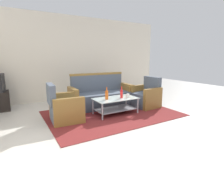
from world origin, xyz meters
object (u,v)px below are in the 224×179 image
Objects in this scene: armchair_left at (64,108)px; bottle_red at (122,94)px; bottle_orange at (107,95)px; cup at (128,96)px; coffee_table at (116,103)px; couch at (101,96)px; armchair_right at (145,97)px.

armchair_left is 2.92× the size of bottle_red.
bottle_orange reaches higher than cup.
coffee_table is at bearing -1.64° from bottle_orange.
cup is (0.31, -0.89, 0.14)m from couch.
armchair_left is at bearing 171.22° from bottle_red.
couch is at bearing 100.76° from bottle_red.
bottle_red reaches higher than cup.
couch is 18.25× the size of cup.
couch is 2.15× the size of armchair_left.
armchair_left reaches higher than bottle_red.
coffee_table is at bearing 93.05° from couch.
cup is at bearing -20.11° from coffee_table.
couch is 1.29m from armchair_right.
armchair_left is at bearing 172.52° from coffee_table.
armchair_right is 2.92× the size of bottle_red.
couch is at bearing 120.45° from armchair_left.
armchair_left is 1.44m from bottle_red.
bottle_orange is at bearing 92.02° from armchair_right.
cup is (0.16, -0.06, -0.06)m from bottle_red.
armchair_left is (-1.24, -0.62, -0.03)m from couch.
cup is (1.56, -0.28, 0.17)m from armchair_left.
cup reaches higher than coffee_table.
couch is at bearing 109.38° from cup.
couch is 0.78m from coffee_table.
armchair_left and armchair_right have the same top height.
couch is at bearing 56.77° from armchair_right.
coffee_table is (0.01, -0.78, -0.04)m from couch.
armchair_right is 1.02m from bottle_red.
armchair_right is at bearing 17.96° from cup.
coffee_table is at bearing 160.53° from bottle_red.
armchair_left reaches higher than cup.
couch is 0.96m from cup.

